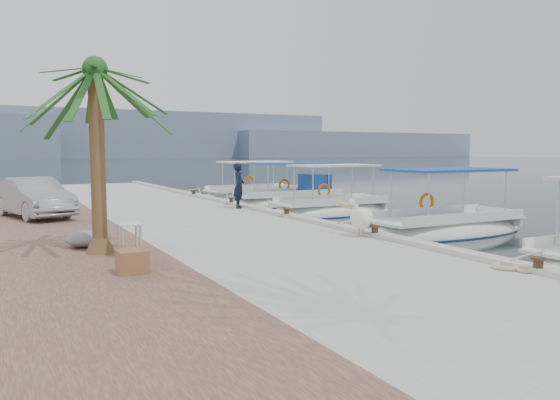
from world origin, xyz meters
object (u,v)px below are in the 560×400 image
Objects in this scene: fishing_caique_c at (331,212)px; date_palm at (95,70)px; fishing_caique_e at (252,197)px; fishing_caique_d at (290,202)px; pelican at (360,217)px; fisherman at (239,186)px; fishing_caique_b at (443,231)px; parked_car at (34,197)px.

fishing_caique_c is 1.24× the size of date_palm.
fishing_caique_c is at bearing -91.30° from fishing_caique_e.
fishing_caique_c is 4.66m from fishing_caique_d.
fishing_caique_e reaches higher than pelican.
fishing_caique_d is at bearing 83.49° from fishing_caique_c.
fishing_caique_c is 4.52m from fisherman.
date_palm reaches higher than pelican.
fishing_caique_b is 12.23m from date_palm.
fishing_caique_b is 8.25m from fisherman.
fishing_caique_b is 5.25× the size of pelican.
pelican is at bearing -65.88° from parked_car.
pelican is 11.70m from parked_car.
pelican is (-4.63, -1.57, 0.90)m from fishing_caique_b.
parked_car is (-11.91, 0.81, 1.07)m from fishing_caique_c.
fisherman is at bearing 124.61° from fishing_caique_b.
pelican is 0.31× the size of parked_car.
fishing_caique_b is at bearing -91.16° from fishing_caique_d.
pelican is at bearing -148.62° from fisherman.
fishing_caique_e is (0.20, 8.61, -0.00)m from fishing_caique_c.
fishing_caique_c is at bearing 33.39° from date_palm.
fishing_caique_b and fishing_caique_d have the same top height.
fishing_caique_d and fishing_caique_e have the same top height.
date_palm is at bearing -146.61° from fishing_caique_c.
parked_car is at bearing 96.09° from date_palm.
fishing_caique_b is at bearing -89.60° from fishing_caique_e.
fishing_caique_c is 11.99m from parked_car.
fishing_caique_e is 1.57× the size of parked_car.
fishing_caique_e is at bearing 3.23° from fisherman.
parked_car is at bearing -147.22° from fishing_caique_e.
date_palm is at bearing -134.19° from fishing_caique_d.
fishing_caique_d is at bearing 0.78° from parked_car.
pelican is (-4.33, -8.10, 0.89)m from fishing_caique_c.
fishing_caique_e is 14.44m from parked_car.
fishing_caique_c reaches higher than pelican.
fishing_caique_d is 13.05m from parked_car.
fishing_caique_d is at bearing 45.81° from date_palm.
fishing_caique_b is 1.03× the size of fishing_caique_e.
fisherman is 7.62m from parked_car.
fishing_caique_c is 0.88× the size of fishing_caique_d.
pelican is at bearing -110.90° from fishing_caique_d.
date_palm is (-11.24, -15.89, 4.50)m from fishing_caique_e.
fishing_caique_b and fishing_caique_c have the same top height.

